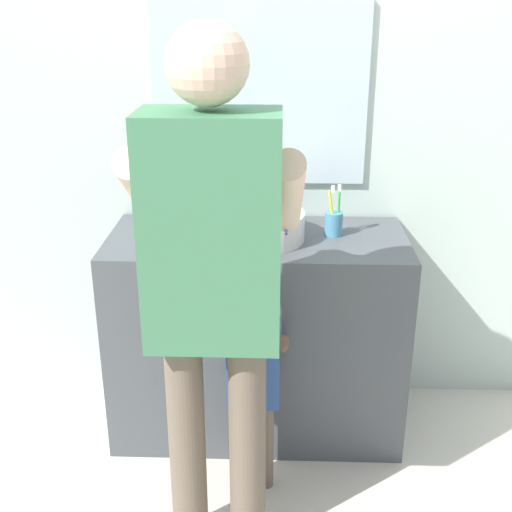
% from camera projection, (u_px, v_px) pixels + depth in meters
% --- Properties ---
extents(ground_plane, '(14.00, 14.00, 0.00)m').
position_uv_depth(ground_plane, '(255.00, 465.00, 2.66)').
color(ground_plane, silver).
extents(back_wall, '(4.40, 0.10, 2.70)m').
position_uv_depth(back_wall, '(260.00, 102.00, 2.73)').
color(back_wall, silver).
rests_on(back_wall, ground).
extents(vanity_cabinet, '(1.19, 0.54, 0.87)m').
position_uv_depth(vanity_cabinet, '(257.00, 334.00, 2.78)').
color(vanity_cabinet, '#4C5156').
rests_on(vanity_cabinet, ground).
extents(sink_basin, '(0.37, 0.37, 0.11)m').
position_uv_depth(sink_basin, '(257.00, 225.00, 2.58)').
color(sink_basin, silver).
rests_on(sink_basin, vanity_cabinet).
extents(faucet, '(0.18, 0.14, 0.18)m').
position_uv_depth(faucet, '(259.00, 202.00, 2.77)').
color(faucet, '#B7BABF').
rests_on(faucet, vanity_cabinet).
extents(toothbrush_cup, '(0.07, 0.07, 0.21)m').
position_uv_depth(toothbrush_cup, '(334.00, 222.00, 2.62)').
color(toothbrush_cup, '#4C8EB2').
rests_on(toothbrush_cup, vanity_cabinet).
extents(child_toddler, '(0.25, 0.25, 0.82)m').
position_uv_depth(child_toddler, '(254.00, 374.00, 2.39)').
color(child_toddler, '#6B5B4C').
rests_on(child_toddler, ground).
extents(adult_parent, '(0.53, 0.56, 1.72)m').
position_uv_depth(adult_parent, '(213.00, 265.00, 1.94)').
color(adult_parent, '#6B5B4C').
rests_on(adult_parent, ground).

